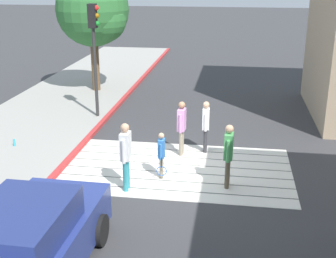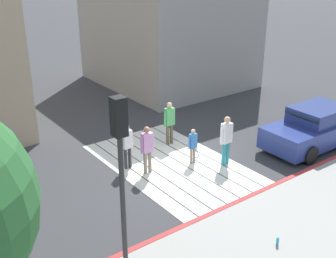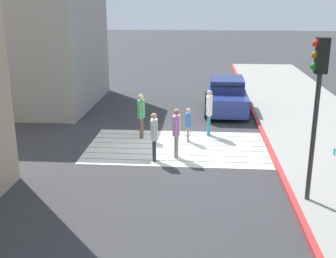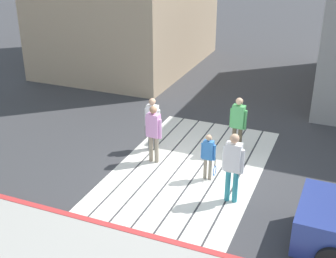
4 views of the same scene
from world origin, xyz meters
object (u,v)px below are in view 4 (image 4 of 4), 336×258
(pedestrian_adult_side, at_px, (154,130))
(pedestrian_teen_behind, at_px, (153,120))
(pedestrian_adult_lead, at_px, (238,121))
(pedestrian_adult_trailing, at_px, (233,163))
(pedestrian_child_with_racket, at_px, (209,155))

(pedestrian_adult_side, bearing_deg, pedestrian_teen_behind, 26.37)
(pedestrian_adult_lead, xyz_separation_m, pedestrian_adult_trailing, (-2.55, -0.53, 0.05))
(pedestrian_adult_trailing, height_order, pedestrian_teen_behind, pedestrian_adult_trailing)
(pedestrian_adult_trailing, height_order, pedestrian_adult_side, pedestrian_adult_trailing)
(pedestrian_adult_trailing, xyz_separation_m, pedestrian_child_with_racket, (0.77, 0.83, -0.32))
(pedestrian_adult_lead, bearing_deg, pedestrian_teen_behind, 107.54)
(pedestrian_teen_behind, xyz_separation_m, pedestrian_child_with_racket, (-1.03, -2.05, -0.22))
(pedestrian_adult_lead, distance_m, pedestrian_teen_behind, 2.46)
(pedestrian_adult_lead, bearing_deg, pedestrian_adult_side, 125.79)
(pedestrian_adult_lead, height_order, pedestrian_teen_behind, pedestrian_adult_lead)
(pedestrian_teen_behind, bearing_deg, pedestrian_child_with_racket, -116.82)
(pedestrian_adult_lead, distance_m, pedestrian_adult_side, 2.47)
(pedestrian_adult_lead, distance_m, pedestrian_adult_trailing, 2.60)
(pedestrian_adult_side, bearing_deg, pedestrian_adult_trailing, -113.60)
(pedestrian_adult_trailing, xyz_separation_m, pedestrian_adult_side, (1.11, 2.53, -0.07))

